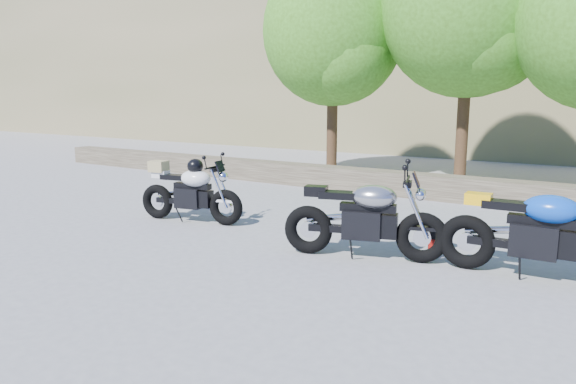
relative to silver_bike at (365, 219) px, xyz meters
The scene contains 8 objects.
ground 1.79m from the silver_bike, 144.63° to the right, with size 90.00×90.00×0.00m, color gray.
stone_wall 4.73m from the silver_bike, 107.16° to the left, with size 22.00×0.55×0.50m, color #443B2D.
tree_decid_left 7.86m from the silver_bike, 121.63° to the left, with size 3.67×3.67×5.62m.
tree_decid_mid 7.45m from the silver_bike, 94.25° to the left, with size 4.08×4.08×6.24m.
silver_bike is the anchor object (origin of this frame).
white_bike 3.32m from the silver_bike, behind, with size 1.93×0.67×1.07m.
blue_bike 2.00m from the silver_bike, ahead, with size 2.17×0.69×1.09m.
backpack 1.21m from the silver_bike, 52.90° to the left, with size 0.28×0.26×0.34m.
Camera 1 is at (4.11, -4.90, 2.02)m, focal length 32.00 mm.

